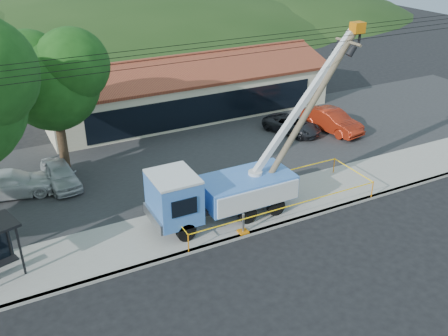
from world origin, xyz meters
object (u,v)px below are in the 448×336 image
leaning_pole (307,113)px  car_red (331,132)px  utility_truck (220,189)px  car_silver (62,186)px  car_white (13,196)px  car_dark (292,134)px

leaning_pole → car_red: 11.63m
car_red → leaning_pole: bearing=-147.6°
utility_truck → car_silver: utility_truck is taller
leaning_pole → car_white: leaning_pole is taller
car_white → car_dark: 19.26m
car_red → car_dark: 2.96m
utility_truck → car_white: (-9.37, 7.56, -1.81)m
car_red → car_dark: bearing=149.3°
car_red → car_dark: (-2.77, 1.04, 0.00)m
car_silver → car_dark: 16.50m
leaning_pole → car_white: 17.08m
car_silver → car_white: car_white is taller
car_dark → utility_truck: bearing=-163.3°
leaning_pole → car_white: size_ratio=1.84×
car_silver → car_white: (-2.76, 0.07, 0.00)m
car_silver → leaning_pole: bearing=-38.1°
utility_truck → car_dark: (9.88, 7.91, -1.81)m
car_white → car_dark: size_ratio=1.16×
leaning_pole → car_silver: (-11.58, 7.66, -5.14)m
leaning_pole → utility_truck: bearing=178.0°
car_red → car_white: size_ratio=0.96×
car_white → car_red: bearing=-81.5°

